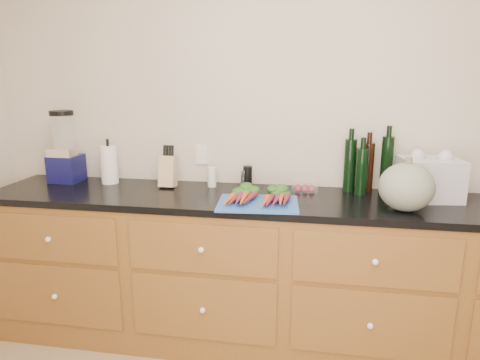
% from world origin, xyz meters
% --- Properties ---
extents(wall_back, '(4.10, 0.05, 2.60)m').
position_xyz_m(wall_back, '(0.00, 1.62, 1.30)').
color(wall_back, beige).
rests_on(wall_back, ground).
extents(cabinets, '(3.60, 0.64, 0.90)m').
position_xyz_m(cabinets, '(0.00, 1.30, 0.45)').
color(cabinets, brown).
rests_on(cabinets, ground).
extents(countertop, '(3.64, 0.62, 0.04)m').
position_xyz_m(countertop, '(0.00, 1.30, 0.92)').
color(countertop, black).
rests_on(countertop, cabinets).
extents(cutting_board, '(0.46, 0.36, 0.01)m').
position_xyz_m(cutting_board, '(-0.17, 1.14, 0.95)').
color(cutting_board, '#2658AF').
rests_on(cutting_board, countertop).
extents(carrots, '(0.38, 0.28, 0.05)m').
position_xyz_m(carrots, '(-0.17, 1.18, 0.97)').
color(carrots, '#D04F18').
rests_on(carrots, cutting_board).
extents(squash, '(0.28, 0.28, 0.25)m').
position_xyz_m(squash, '(0.60, 1.17, 1.07)').
color(squash, slate).
rests_on(squash, countertop).
extents(blender_appliance, '(0.19, 0.19, 0.47)m').
position_xyz_m(blender_appliance, '(-1.50, 1.46, 1.14)').
color(blender_appliance, '#0E0F45').
rests_on(blender_appliance, countertop).
extents(paper_towel, '(0.11, 0.11, 0.25)m').
position_xyz_m(paper_towel, '(-1.19, 1.46, 1.06)').
color(paper_towel, white).
rests_on(paper_towel, countertop).
extents(knife_block, '(0.10, 0.10, 0.20)m').
position_xyz_m(knife_block, '(-0.78, 1.44, 1.04)').
color(knife_block, tan).
rests_on(knife_block, countertop).
extents(grinder_salt, '(0.05, 0.05, 0.13)m').
position_xyz_m(grinder_salt, '(-0.51, 1.48, 1.00)').
color(grinder_salt, silver).
rests_on(grinder_salt, countertop).
extents(grinder_pepper, '(0.06, 0.06, 0.14)m').
position_xyz_m(grinder_pepper, '(-0.28, 1.48, 1.01)').
color(grinder_pepper, black).
rests_on(grinder_pepper, countertop).
extents(canister_chrome, '(0.05, 0.05, 0.11)m').
position_xyz_m(canister_chrome, '(-0.30, 1.48, 1.00)').
color(canister_chrome, silver).
rests_on(canister_chrome, countertop).
extents(tomato_box, '(0.16, 0.12, 0.07)m').
position_xyz_m(tomato_box, '(0.08, 1.47, 0.98)').
color(tomato_box, white).
rests_on(tomato_box, countertop).
extents(bottles, '(0.28, 0.14, 0.34)m').
position_xyz_m(bottles, '(0.44, 1.51, 1.10)').
color(bottles, black).
rests_on(bottles, countertop).
extents(grocery_bag, '(0.35, 0.30, 0.23)m').
position_xyz_m(grocery_bag, '(0.78, 1.42, 1.06)').
color(grocery_bag, silver).
rests_on(grocery_bag, countertop).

